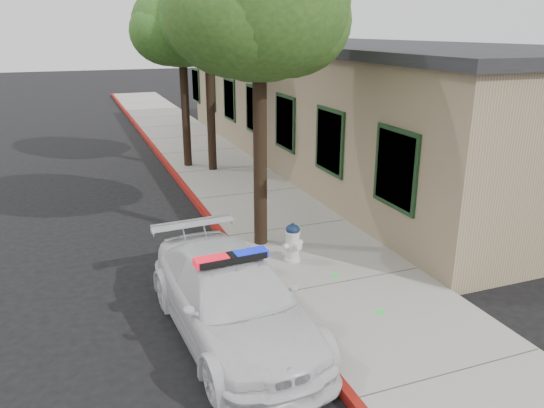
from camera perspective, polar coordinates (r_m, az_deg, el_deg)
The scene contains 9 objects.
ground at distance 9.64m, azimuth -0.38°, elevation -10.62°, with size 120.00×120.00×0.00m, color black.
sidewalk at distance 12.67m, azimuth 1.64°, elevation -2.90°, with size 3.20×60.00×0.15m, color gray.
red_curb at distance 12.20m, azimuth -5.07°, elevation -3.80°, with size 0.14×60.00×0.16m, color maroon.
clapboard_building at distance 19.62m, azimuth 8.89°, elevation 10.73°, with size 7.30×20.89×4.24m.
police_car at distance 8.42m, azimuth -4.30°, elevation -10.21°, with size 2.12×4.60×1.42m.
fire_hydrant at distance 10.75m, azimuth 2.26°, elevation -4.16°, with size 0.47×0.41×0.81m.
street_tree_near at distance 10.88m, azimuth -1.34°, elevation 20.21°, with size 3.88×3.57×6.53m.
street_tree_mid at distance 17.53m, azimuth -7.01°, elevation 18.91°, with size 3.28×3.38×6.26m.
street_tree_far at distance 18.11m, azimuth -9.69°, elevation 18.15°, with size 3.47×3.18×6.02m.
Camera 1 is at (-2.95, -7.90, 4.68)m, focal length 34.80 mm.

